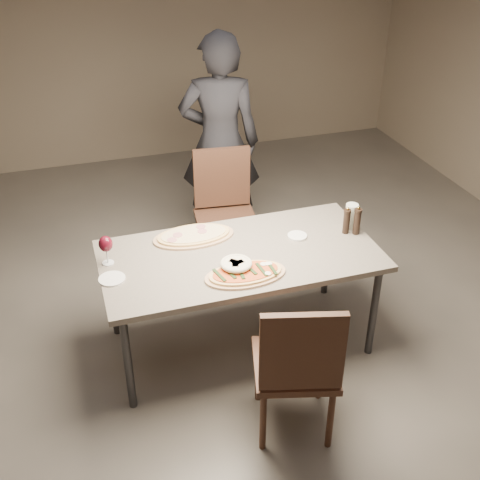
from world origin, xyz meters
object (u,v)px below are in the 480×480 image
object	(u,v)px
dining_table	(240,261)
carafe	(351,216)
chair_far	(225,206)
diner	(220,143)
zucchini_pizza	(246,274)
chair_near	(298,363)
pepper_mill_left	(346,221)
bread_basket	(236,265)
ham_pizza	(194,236)

from	to	relation	value
dining_table	carafe	xyz separation A→B (m)	(0.83, 0.08, 0.15)
chair_far	diner	distance (m)	0.58
zucchini_pizza	chair_far	xyz separation A→B (m)	(0.23, 1.25, -0.20)
zucchini_pizza	carafe	world-z (taller)	carafe
diner	zucchini_pizza	bearing A→B (deg)	95.57
zucchini_pizza	chair_far	distance (m)	1.28
dining_table	diner	world-z (taller)	diner
chair_near	dining_table	bearing A→B (deg)	108.81
pepper_mill_left	bread_basket	bearing A→B (deg)	-165.48
dining_table	chair_far	xyz separation A→B (m)	(0.18, 0.99, -0.13)
dining_table	pepper_mill_left	xyz separation A→B (m)	(0.77, 0.03, 0.15)
chair_far	bread_basket	bearing A→B (deg)	83.74
pepper_mill_left	diner	distance (m)	1.49
chair_far	diner	xyz separation A→B (m)	(0.09, 0.44, 0.36)
dining_table	zucchini_pizza	distance (m)	0.27
carafe	diner	bearing A→B (deg)	112.32
dining_table	zucchini_pizza	size ratio (longest dim) A/B	3.52
carafe	zucchini_pizza	bearing A→B (deg)	-158.68
ham_pizza	chair_near	size ratio (longest dim) A/B	0.56
zucchini_pizza	chair_near	distance (m)	0.66
dining_table	chair_near	xyz separation A→B (m)	(0.05, -0.88, -0.14)
pepper_mill_left	diner	world-z (taller)	diner
ham_pizza	carafe	size ratio (longest dim) A/B	3.08
dining_table	chair_far	distance (m)	1.01
ham_pizza	chair_far	bearing A→B (deg)	53.54
carafe	chair_near	world-z (taller)	chair_near
ham_pizza	dining_table	bearing A→B (deg)	-55.10
dining_table	diner	bearing A→B (deg)	79.09
ham_pizza	pepper_mill_left	world-z (taller)	pepper_mill_left
chair_near	zucchini_pizza	bearing A→B (deg)	114.26
zucchini_pizza	diner	world-z (taller)	diner
zucchini_pizza	bread_basket	size ratio (longest dim) A/B	2.59
carafe	chair_near	size ratio (longest dim) A/B	0.18
bread_basket	chair_near	bearing A→B (deg)	-78.48
pepper_mill_left	carafe	xyz separation A→B (m)	(0.06, 0.05, -0.00)
dining_table	chair_near	distance (m)	0.89
zucchini_pizza	carafe	distance (m)	0.94
ham_pizza	carafe	distance (m)	1.09
zucchini_pizza	dining_table	bearing A→B (deg)	85.98
dining_table	pepper_mill_left	distance (m)	0.78
bread_basket	dining_table	bearing A→B (deg)	65.88
zucchini_pizza	bread_basket	xyz separation A→B (m)	(-0.04, 0.07, 0.03)
carafe	chair_far	xyz separation A→B (m)	(-0.65, 0.90, -0.27)
zucchini_pizza	chair_near	bearing A→B (deg)	-75.30
dining_table	bread_basket	bearing A→B (deg)	-114.12
bread_basket	diner	world-z (taller)	diner
bread_basket	pepper_mill_left	distance (m)	0.88
ham_pizza	pepper_mill_left	distance (m)	1.04
bread_basket	carafe	distance (m)	0.96
carafe	chair_far	bearing A→B (deg)	125.55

